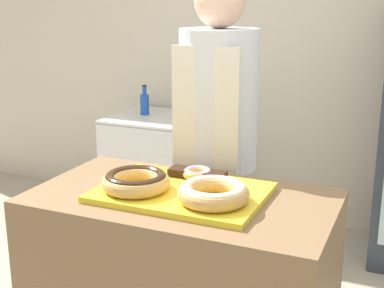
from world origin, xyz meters
TOP-DOWN VIEW (x-y plane):
  - wall_back at (0.00, 2.13)m, footprint 8.00×0.06m
  - serving_tray at (0.00, 0.00)m, footprint 0.64×0.45m
  - donut_chocolate_glaze at (-0.16, -0.07)m, footprint 0.26×0.26m
  - donut_light_glaze at (0.16, -0.07)m, footprint 0.26×0.26m
  - donut_mini_center at (0.00, 0.16)m, footprint 0.12×0.12m
  - brownie_back_left at (-0.08, 0.16)m, footprint 0.08×0.08m
  - brownie_back_right at (0.08, 0.16)m, footprint 0.08×0.08m
  - baker_person at (-0.07, 0.56)m, footprint 0.37×0.37m
  - chest_freezer at (-0.92, 1.75)m, footprint 0.85×0.65m
  - bottle_orange at (-0.66, 1.83)m, footprint 0.07×0.07m
  - bottle_blue at (-1.12, 1.76)m, footprint 0.07×0.07m

SIDE VIEW (x-z plane):
  - chest_freezer at x=-0.92m, z-range 0.00..0.81m
  - bottle_orange at x=-0.66m, z-range 0.78..0.99m
  - bottle_blue at x=-1.12m, z-range 0.78..1.01m
  - serving_tray at x=0.00m, z-range 0.93..0.95m
  - baker_person at x=-0.07m, z-range 0.06..1.87m
  - brownie_back_left at x=-0.08m, z-range 0.95..0.98m
  - brownie_back_right at x=0.08m, z-range 0.95..0.98m
  - donut_mini_center at x=0.00m, z-range 0.95..0.99m
  - donut_chocolate_glaze at x=-0.16m, z-range 0.96..1.02m
  - donut_light_glaze at x=0.16m, z-range 0.96..1.02m
  - wall_back at x=0.00m, z-range 0.00..2.70m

